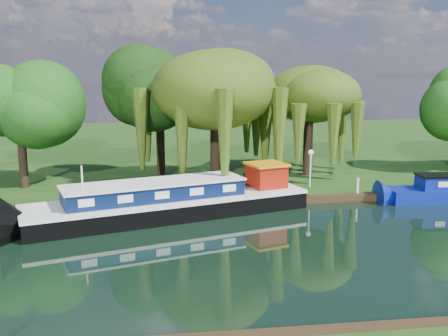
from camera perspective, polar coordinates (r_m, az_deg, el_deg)
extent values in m
plane|color=black|center=(24.69, 15.86, -8.48)|extent=(120.00, 120.00, 0.00)
cube|color=#13350E|center=(56.71, 2.30, 2.75)|extent=(120.00, 52.00, 0.45)
cube|color=black|center=(28.58, -6.13, -4.70)|extent=(16.34, 8.20, 1.07)
cube|color=silver|center=(28.43, -6.15, -3.48)|extent=(16.45, 8.30, 0.20)
cube|color=#09163C|center=(28.04, -7.89, -2.61)|extent=(10.24, 5.42, 0.85)
cube|color=silver|center=(27.94, -7.92, -1.66)|extent=(10.46, 5.65, 0.11)
cube|color=maroon|center=(30.76, 4.86, -0.91)|extent=(2.45, 2.45, 1.33)
cube|color=orange|center=(30.63, 4.89, 0.44)|extent=(2.73, 2.73, 0.14)
cylinder|color=silver|center=(27.05, -15.88, -1.99)|extent=(0.09, 0.09, 2.14)
cube|color=silver|center=(33.57, 23.76, -1.74)|extent=(0.64, 0.09, 0.34)
imported|color=maroon|center=(28.66, -12.26, -5.67)|extent=(3.45, 2.81, 0.63)
cylinder|color=black|center=(34.32, -1.00, 2.46)|extent=(0.68, 0.68, 5.23)
ellipsoid|color=#2E440E|center=(34.00, -1.02, 8.78)|extent=(7.30, 7.30, 4.72)
cylinder|color=black|center=(38.20, 9.57, 2.52)|extent=(0.63, 0.63, 4.42)
ellipsoid|color=#2E440E|center=(37.90, 9.71, 7.31)|extent=(6.04, 6.04, 3.90)
cylinder|color=black|center=(35.77, -22.13, 2.79)|extent=(0.58, 0.58, 6.19)
ellipsoid|color=#184411|center=(35.55, -22.41, 6.83)|extent=(5.06, 5.06, 5.06)
cylinder|color=black|center=(36.90, -7.30, 4.10)|extent=(0.62, 0.62, 6.71)
ellipsoid|color=black|center=(36.70, -7.40, 8.37)|extent=(5.37, 5.37, 5.37)
cylinder|color=silver|center=(34.01, 9.84, -0.35)|extent=(0.10, 0.10, 2.20)
sphere|color=white|center=(33.79, 9.91, 1.78)|extent=(0.36, 0.36, 0.36)
cylinder|color=silver|center=(30.57, -8.15, -2.68)|extent=(0.16, 0.16, 1.00)
cylinder|color=silver|center=(31.07, 2.99, -2.37)|extent=(0.16, 0.16, 1.00)
cylinder|color=silver|center=(33.04, 15.03, -1.94)|extent=(0.16, 0.16, 1.00)
cylinder|color=silver|center=(35.74, 23.96, -1.57)|extent=(0.16, 0.16, 1.00)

